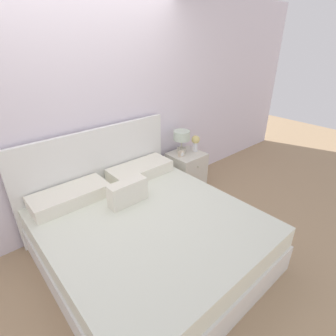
{
  "coord_description": "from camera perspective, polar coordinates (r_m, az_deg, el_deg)",
  "views": [
    {
      "loc": [
        -1.19,
        -2.65,
        2.08
      ],
      "look_at": [
        0.64,
        -0.56,
        0.67
      ],
      "focal_mm": 28.0,
      "sensor_mm": 36.0,
      "label": 1
    }
  ],
  "objects": [
    {
      "name": "ground_plane",
      "position": [
        3.57,
        -13.93,
        -9.6
      ],
      "size": [
        12.0,
        12.0,
        0.0
      ],
      "primitive_type": "plane",
      "color": "tan"
    },
    {
      "name": "wall_back",
      "position": [
        3.07,
        -17.27,
        11.04
      ],
      "size": [
        8.0,
        0.06,
        2.6
      ],
      "color": "white",
      "rests_on": "ground_plane"
    },
    {
      "name": "bed",
      "position": [
        2.75,
        -5.02,
        -13.8
      ],
      "size": [
        1.91,
        2.03,
        1.15
      ],
      "color": "white",
      "rests_on": "ground_plane"
    },
    {
      "name": "nightstand",
      "position": [
        3.89,
        3.98,
        -0.66
      ],
      "size": [
        0.46,
        0.46,
        0.56
      ],
      "color": "silver",
      "rests_on": "ground_plane"
    },
    {
      "name": "table_lamp",
      "position": [
        3.71,
        3.0,
        6.59
      ],
      "size": [
        0.23,
        0.23,
        0.33
      ],
      "color": "beige",
      "rests_on": "nightstand"
    },
    {
      "name": "flower_vase",
      "position": [
        3.81,
        6.03,
        5.71
      ],
      "size": [
        0.12,
        0.12,
        0.24
      ],
      "color": "white",
      "rests_on": "nightstand"
    },
    {
      "name": "alarm_clock",
      "position": [
        3.66,
        2.87,
        3.1
      ],
      "size": [
        0.07,
        0.05,
        0.08
      ],
      "color": "beige",
      "rests_on": "nightstand"
    }
  ]
}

